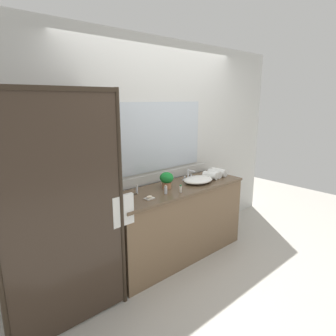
% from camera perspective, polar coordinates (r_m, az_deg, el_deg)
% --- Properties ---
extents(ground_plane, '(8.00, 8.00, 0.00)m').
position_cam_1_polar(ground_plane, '(3.76, 1.78, -16.92)').
color(ground_plane, '#B7B2A8').
extents(wall_back_with_mirror, '(4.40, 0.06, 2.60)m').
position_cam_1_polar(wall_back_with_mirror, '(3.55, -1.90, 3.75)').
color(wall_back_with_mirror, silver).
rests_on(wall_back_with_mirror, ground_plane).
extents(vanity_cabinet, '(1.80, 0.58, 0.90)m').
position_cam_1_polar(vanity_cabinet, '(3.56, 1.73, -10.60)').
color(vanity_cabinet, brown).
rests_on(vanity_cabinet, ground_plane).
extents(shower_enclosure, '(1.20, 0.59, 2.00)m').
position_cam_1_polar(shower_enclosure, '(2.52, -16.68, -7.55)').
color(shower_enclosure, '#2D2319').
rests_on(shower_enclosure, ground_plane).
extents(sink_basin, '(0.40, 0.31, 0.07)m').
position_cam_1_polar(sink_basin, '(3.56, 5.99, -2.33)').
color(sink_basin, white).
rests_on(sink_basin, vanity_cabinet).
extents(faucet, '(0.17, 0.14, 0.14)m').
position_cam_1_polar(faucet, '(3.67, 4.08, -1.67)').
color(faucet, silver).
rests_on(faucet, vanity_cabinet).
extents(potted_plant, '(0.16, 0.16, 0.19)m').
position_cam_1_polar(potted_plant, '(3.31, -0.27, -2.24)').
color(potted_plant, '#B77A51').
rests_on(potted_plant, vanity_cabinet).
extents(soap_dish, '(0.10, 0.07, 0.04)m').
position_cam_1_polar(soap_dish, '(2.99, -3.74, -5.89)').
color(soap_dish, silver).
rests_on(soap_dish, vanity_cabinet).
extents(amenity_bottle_body_wash, '(0.02, 0.02, 0.10)m').
position_cam_1_polar(amenity_bottle_body_wash, '(3.15, -6.21, -4.28)').
color(amenity_bottle_body_wash, silver).
rests_on(amenity_bottle_body_wash, vanity_cabinet).
extents(amenity_bottle_conditioner, '(0.03, 0.03, 0.09)m').
position_cam_1_polar(amenity_bottle_conditioner, '(3.17, 2.51, -4.18)').
color(amenity_bottle_conditioner, silver).
rests_on(amenity_bottle_conditioner, vanity_cabinet).
extents(amenity_bottle_lotion, '(0.03, 0.03, 0.09)m').
position_cam_1_polar(amenity_bottle_lotion, '(3.13, -0.44, -4.37)').
color(amenity_bottle_lotion, silver).
rests_on(amenity_bottle_lotion, vanity_cabinet).
extents(rolled_towel_near_edge, '(0.10, 0.21, 0.10)m').
position_cam_1_polar(rolled_towel_near_edge, '(3.92, 10.11, -0.80)').
color(rolled_towel_near_edge, white).
rests_on(rolled_towel_near_edge, vanity_cabinet).
extents(rolled_towel_middle, '(0.13, 0.21, 0.10)m').
position_cam_1_polar(rolled_towel_middle, '(3.83, 9.20, -1.12)').
color(rolled_towel_middle, white).
rests_on(rolled_towel_middle, vanity_cabinet).
extents(rolled_towel_far_edge, '(0.14, 0.20, 0.10)m').
position_cam_1_polar(rolled_towel_far_edge, '(3.73, 8.37, -1.47)').
color(rolled_towel_far_edge, white).
rests_on(rolled_towel_far_edge, vanity_cabinet).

